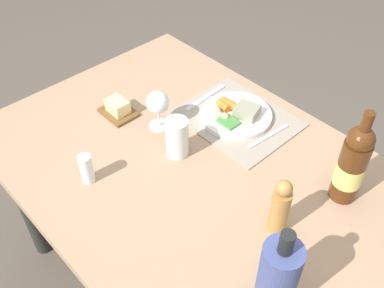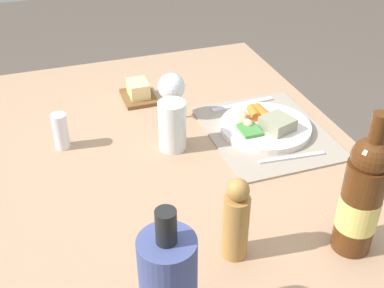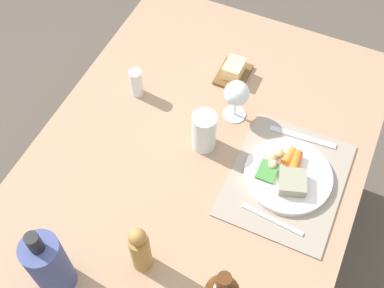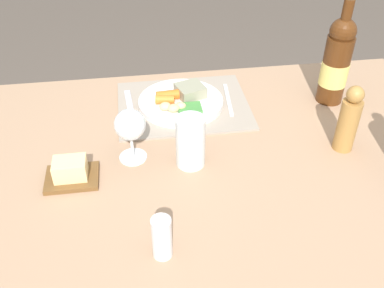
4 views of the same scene
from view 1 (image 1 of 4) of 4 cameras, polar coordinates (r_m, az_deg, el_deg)
ground_plane at (r=2.04m, az=0.19°, el=-17.21°), size 8.00×8.00×0.00m
dining_table at (r=1.52m, az=0.24°, el=-5.57°), size 1.41×0.98×0.73m
placemat at (r=1.62m, az=5.80°, el=3.26°), size 0.40×0.32×0.01m
dinner_plate at (r=1.61m, az=5.63°, el=3.87°), size 0.26×0.26×0.05m
fork at (r=1.55m, az=9.79°, el=0.99°), size 0.03×0.18×0.00m
knife at (r=1.70m, az=1.72°, el=5.99°), size 0.03×0.21×0.00m
pepper_mill at (r=1.24m, az=11.25°, el=-7.96°), size 0.05×0.05×0.19m
cooler_bottle at (r=1.09m, az=10.98°, el=-16.28°), size 0.10×0.10×0.28m
salt_shaker at (r=1.40m, az=-13.37°, el=-3.11°), size 0.04×0.04×0.10m
wine_bottle at (r=1.34m, az=19.83°, el=-2.48°), size 0.08×0.08×0.32m
butter_dish at (r=1.64m, az=-9.46°, el=4.49°), size 0.13×0.10×0.06m
wine_glass at (r=1.52m, az=-4.42°, el=5.22°), size 0.08×0.08×0.15m
water_tumbler at (r=1.44m, az=-1.90°, el=0.58°), size 0.08×0.08×0.14m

